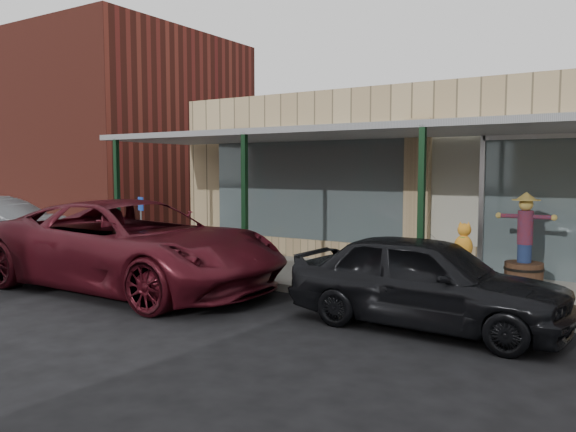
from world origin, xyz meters
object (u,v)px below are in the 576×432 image
Objects in this scene: barrel_scarecrow at (524,255)px; barrel_pumpkin at (230,249)px; handicap_sign at (141,220)px; car_maroon at (132,245)px; parked_sedan at (426,280)px.

barrel_pumpkin is at bearing -167.91° from barrel_scarecrow.
car_maroon reaches higher than handicap_sign.
car_maroon is (0.22, -3.28, 0.48)m from barrel_pumpkin.
parked_sedan is (5.84, -2.79, 0.31)m from barrel_pumpkin.
car_maroon reaches higher than parked_sedan.
handicap_sign is (-1.39, -1.55, 0.75)m from barrel_pumpkin.
car_maroon reaches higher than barrel_pumpkin.
barrel_scarecrow is 0.43× the size of parked_sedan.
parked_sedan is at bearing -85.57° from car_maroon.
parked_sedan is 0.66× the size of car_maroon.
parked_sedan is at bearing -95.32° from barrel_scarecrow.
handicap_sign reaches higher than barrel_pumpkin.
barrel_pumpkin is 3.32m from car_maroon.
barrel_pumpkin is at bearing 70.95° from handicap_sign.
parked_sedan is (7.23, -1.24, -0.43)m from handicap_sign.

